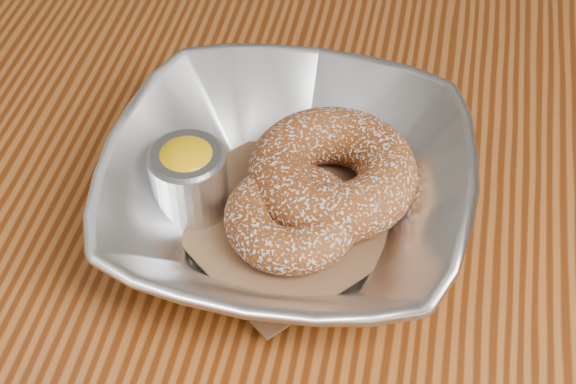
% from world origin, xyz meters
% --- Properties ---
extents(table, '(1.20, 0.80, 0.75)m').
position_xyz_m(table, '(0.00, 0.00, 0.65)').
color(table, brown).
rests_on(table, ground_plane).
extents(serving_bowl, '(0.24, 0.24, 0.06)m').
position_xyz_m(serving_bowl, '(0.07, -0.03, 0.78)').
color(serving_bowl, silver).
rests_on(serving_bowl, table).
extents(parchment, '(0.20, 0.20, 0.00)m').
position_xyz_m(parchment, '(0.07, -0.03, 0.76)').
color(parchment, brown).
rests_on(parchment, table).
extents(donut_back, '(0.15, 0.15, 0.04)m').
position_xyz_m(donut_back, '(0.09, -0.00, 0.78)').
color(donut_back, brown).
rests_on(donut_back, parchment).
extents(donut_front, '(0.12, 0.12, 0.03)m').
position_xyz_m(donut_front, '(0.07, -0.04, 0.78)').
color(donut_front, brown).
rests_on(donut_front, parchment).
extents(ramekin, '(0.05, 0.05, 0.05)m').
position_xyz_m(ramekin, '(-0.00, -0.03, 0.79)').
color(ramekin, silver).
rests_on(ramekin, table).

